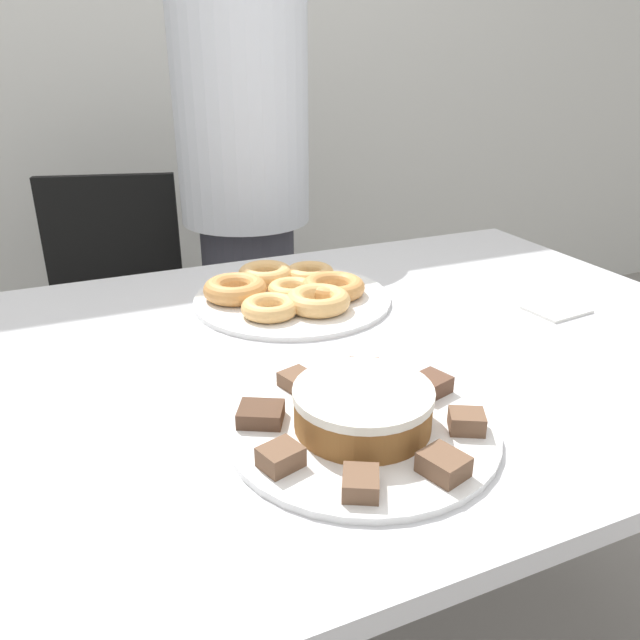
# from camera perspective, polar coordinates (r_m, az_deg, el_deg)

# --- Properties ---
(wall_back) EXTENTS (8.00, 0.05, 2.60)m
(wall_back) POSITION_cam_1_polar(r_m,az_deg,el_deg) (2.52, -17.25, 24.44)
(wall_back) COLOR silver
(wall_back) RESTS_ON ground_plane
(table) EXTENTS (1.61, 1.04, 0.74)m
(table) POSITION_cam_1_polar(r_m,az_deg,el_deg) (1.09, -1.54, -6.58)
(table) COLOR silver
(table) RESTS_ON ground_plane
(person_standing) EXTENTS (0.36, 0.36, 1.55)m
(person_standing) POSITION_cam_1_polar(r_m,az_deg,el_deg) (1.83, -6.81, 10.49)
(person_standing) COLOR #383842
(person_standing) RESTS_ON ground_plane
(office_chair_left) EXTENTS (0.54, 0.54, 0.88)m
(office_chair_left) POSITION_cam_1_polar(r_m,az_deg,el_deg) (1.94, -18.07, -1.95)
(office_chair_left) COLOR black
(office_chair_left) RESTS_ON ground_plane
(plate_cake) EXTENTS (0.36, 0.36, 0.01)m
(plate_cake) POSITION_cam_1_polar(r_m,az_deg,el_deg) (0.84, 3.88, -9.88)
(plate_cake) COLOR white
(plate_cake) RESTS_ON table
(plate_donuts) EXTENTS (0.40, 0.40, 0.01)m
(plate_donuts) POSITION_cam_1_polar(r_m,az_deg,el_deg) (1.26, -2.54, 1.95)
(plate_donuts) COLOR white
(plate_donuts) RESTS_ON table
(frosted_cake) EXTENTS (0.18, 0.18, 0.06)m
(frosted_cake) POSITION_cam_1_polar(r_m,az_deg,el_deg) (0.82, 3.94, -7.95)
(frosted_cake) COLOR brown
(frosted_cake) RESTS_ON plate_cake
(lamington_0) EXTENTS (0.08, 0.07, 0.02)m
(lamington_0) POSITION_cam_1_polar(r_m,az_deg,el_deg) (0.84, -5.43, -8.57)
(lamington_0) COLOR #513828
(lamington_0) RESTS_ON plate_cake
(lamington_1) EXTENTS (0.06, 0.05, 0.03)m
(lamington_1) POSITION_cam_1_polar(r_m,az_deg,el_deg) (0.76, -3.62, -12.39)
(lamington_1) COLOR brown
(lamington_1) RESTS_ON plate_cake
(lamington_2) EXTENTS (0.06, 0.06, 0.02)m
(lamington_2) POSITION_cam_1_polar(r_m,az_deg,el_deg) (0.72, 3.74, -14.65)
(lamington_2) COLOR brown
(lamington_2) RESTS_ON plate_cake
(lamington_3) EXTENTS (0.06, 0.06, 0.03)m
(lamington_3) POSITION_cam_1_polar(r_m,az_deg,el_deg) (0.76, 11.23, -12.83)
(lamington_3) COLOR brown
(lamington_3) RESTS_ON plate_cake
(lamington_4) EXTENTS (0.06, 0.05, 0.03)m
(lamington_4) POSITION_cam_1_polar(r_m,az_deg,el_deg) (0.84, 13.26, -9.02)
(lamington_4) COLOR brown
(lamington_4) RESTS_ON plate_cake
(lamington_5) EXTENTS (0.06, 0.06, 0.02)m
(lamington_5) POSITION_cam_1_polar(r_m,az_deg,el_deg) (0.92, 10.00, -5.85)
(lamington_5) COLOR brown
(lamington_5) RESTS_ON plate_cake
(lamington_6) EXTENTS (0.07, 0.07, 0.02)m
(lamington_6) POSITION_cam_1_polar(r_m,az_deg,el_deg) (0.95, 4.03, -4.65)
(lamington_6) COLOR brown
(lamington_6) RESTS_ON plate_cake
(lamington_7) EXTENTS (0.06, 0.06, 0.02)m
(lamington_7) POSITION_cam_1_polar(r_m,az_deg,el_deg) (0.92, -2.00, -5.56)
(lamington_7) COLOR brown
(lamington_7) RESTS_ON plate_cake
(donut_0) EXTENTS (0.10, 0.10, 0.03)m
(donut_0) POSITION_cam_1_polar(r_m,az_deg,el_deg) (1.25, -2.55, 2.79)
(donut_0) COLOR #E5AD66
(donut_0) RESTS_ON plate_donuts
(donut_1) EXTENTS (0.12, 0.12, 0.04)m
(donut_1) POSITION_cam_1_polar(r_m,az_deg,el_deg) (1.19, -0.17, 1.80)
(donut_1) COLOR #E5AD66
(donut_1) RESTS_ON plate_donuts
(donut_2) EXTENTS (0.13, 0.13, 0.03)m
(donut_2) POSITION_cam_1_polar(r_m,az_deg,el_deg) (1.26, 1.20, 3.04)
(donut_2) COLOR #D18E4C
(donut_2) RESTS_ON plate_donuts
(donut_3) EXTENTS (0.10, 0.10, 0.03)m
(donut_3) POSITION_cam_1_polar(r_m,az_deg,el_deg) (1.35, -0.94, 4.35)
(donut_3) COLOR #E5AD66
(donut_3) RESTS_ON plate_donuts
(donut_4) EXTENTS (0.12, 0.12, 0.03)m
(donut_4) POSITION_cam_1_polar(r_m,az_deg,el_deg) (1.35, -5.02, 4.25)
(donut_4) COLOR #E5AD66
(donut_4) RESTS_ON plate_donuts
(donut_5) EXTENTS (0.13, 0.13, 0.04)m
(donut_5) POSITION_cam_1_polar(r_m,az_deg,el_deg) (1.26, -7.76, 2.82)
(donut_5) COLOR #D18E4C
(donut_5) RESTS_ON plate_donuts
(donut_6) EXTENTS (0.11, 0.11, 0.03)m
(donut_6) POSITION_cam_1_polar(r_m,az_deg,el_deg) (1.17, -4.62, 1.15)
(donut_6) COLOR #E5AD66
(donut_6) RESTS_ON plate_donuts
(napkin) EXTENTS (0.12, 0.10, 0.01)m
(napkin) POSITION_cam_1_polar(r_m,az_deg,el_deg) (1.30, 20.83, 0.91)
(napkin) COLOR white
(napkin) RESTS_ON table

